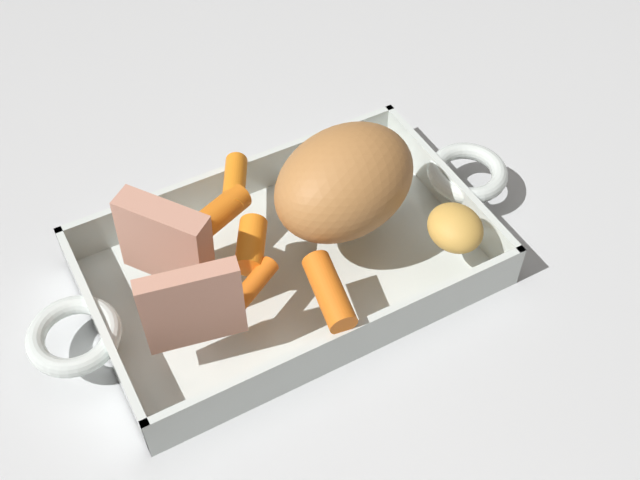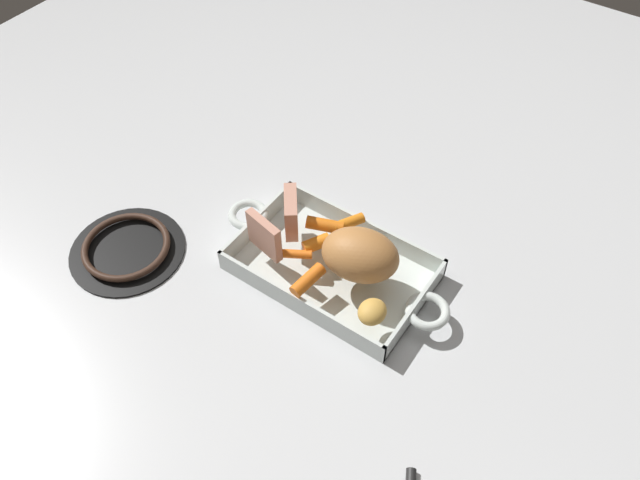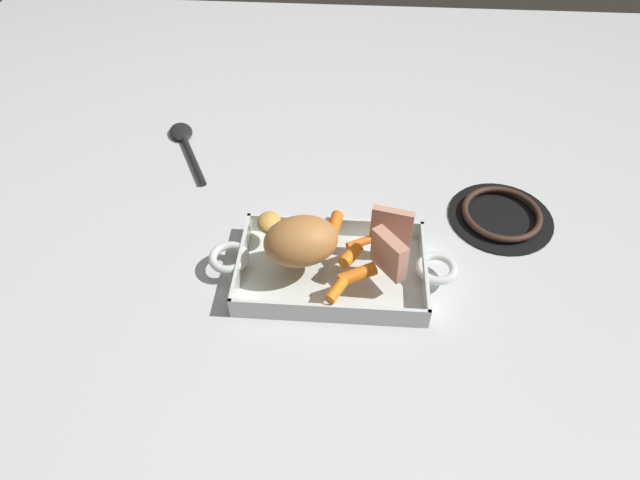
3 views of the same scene
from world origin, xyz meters
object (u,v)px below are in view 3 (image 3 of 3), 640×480
baby_carrot_northeast (361,242)px  stove_burner_rear (501,215)px  roast_slice_thick (392,226)px  baby_carrot_northwest (335,226)px  baby_carrot_long (338,288)px  potato_golden_small (269,222)px  roast_slice_thin (389,254)px  baby_carrot_short (351,255)px  baby_carrot_center_right (357,274)px  serving_spoon (185,142)px  roasting_dish (332,270)px  pork_roast (301,241)px

baby_carrot_northeast → stove_burner_rear: 0.31m
roast_slice_thick → baby_carrot_northwest: (0.10, -0.02, -0.03)m
stove_burner_rear → baby_carrot_long: bearing=37.6°
potato_golden_small → stove_burner_rear: size_ratio=0.24×
roast_slice_thick → baby_carrot_northeast: 0.06m
roast_slice_thin → baby_carrot_northeast: bearing=-47.9°
baby_carrot_short → potato_golden_small: 0.17m
baby_carrot_center_right → potato_golden_small: potato_golden_small is taller
baby_carrot_center_right → serving_spoon: (0.40, -0.41, -0.05)m
stove_burner_rear → serving_spoon: 0.71m
baby_carrot_long → baby_carrot_short: baby_carrot_short is taller
baby_carrot_long → baby_carrot_northwest: bearing=-85.2°
roast_slice_thin → roasting_dish: bearing=-8.9°
potato_golden_small → baby_carrot_long: bearing=133.9°
baby_carrot_northeast → baby_carrot_northwest: baby_carrot_northwest is taller
pork_roast → roast_slice_thick: 0.16m
roasting_dish → stove_burner_rear: (-0.33, -0.17, -0.01)m
roast_slice_thick → baby_carrot_center_right: bearing=58.8°
baby_carrot_northeast → potato_golden_small: bearing=-10.4°
baby_carrot_long → baby_carrot_center_right: baby_carrot_center_right is taller
pork_roast → roast_slice_thick: (-0.16, -0.05, -0.00)m
baby_carrot_northwest → potato_golden_small: (0.12, 0.00, 0.00)m
pork_roast → roasting_dish: bearing=179.4°
serving_spoon → baby_carrot_center_right: bearing=-162.7°
pork_roast → roast_slice_thin: 0.15m
stove_burner_rear → baby_carrot_northeast: bearing=25.7°
baby_carrot_center_right → stove_burner_rear: size_ratio=0.32×
pork_roast → baby_carrot_short: 0.09m
roasting_dish → baby_carrot_northeast: bearing=-144.0°
roast_slice_thin → baby_carrot_northeast: size_ratio=1.33×
roasting_dish → stove_burner_rear: bearing=-152.6°
roast_slice_thick → baby_carrot_center_right: 0.11m
potato_golden_small → stove_burner_rear: bearing=-167.0°
roasting_dish → stove_burner_rear: 0.37m
potato_golden_small → roast_slice_thick: bearing=176.2°
baby_carrot_long → serving_spoon: baby_carrot_long is taller
serving_spoon → baby_carrot_long: bearing=-166.9°
roasting_dish → baby_carrot_northwest: baby_carrot_northwest is taller
roast_slice_thick → serving_spoon: roast_slice_thick is taller
baby_carrot_northeast → baby_carrot_short: bearing=64.6°
roasting_dish → roast_slice_thin: size_ratio=6.08×
pork_roast → baby_carrot_long: size_ratio=2.20×
pork_roast → stove_burner_rear: (-0.38, -0.17, -0.08)m
potato_golden_small → serving_spoon: potato_golden_small is taller
baby_carrot_long → baby_carrot_center_right: (-0.03, -0.03, 0.00)m
baby_carrot_short → potato_golden_small: (0.15, -0.07, 0.00)m
baby_carrot_northwest → serving_spoon: bearing=-39.7°
roast_slice_thick → potato_golden_small: roast_slice_thick is taller
baby_carrot_center_right → serving_spoon: baby_carrot_center_right is taller
roasting_dish → baby_carrot_northeast: baby_carrot_northeast is taller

